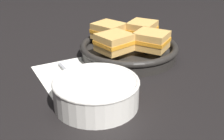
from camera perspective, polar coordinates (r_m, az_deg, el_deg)
ground_plane at (r=0.63m, az=-3.33°, el=-4.23°), size 4.00×4.00×0.00m
napkin at (r=0.71m, az=-7.29°, el=-0.94°), size 0.22×0.20×0.00m
soup_bowl at (r=0.57m, az=-3.23°, el=-4.21°), size 0.18×0.18×0.06m
spoon at (r=0.66m, az=-7.02°, el=-2.37°), size 0.17×0.03×0.01m
skillet at (r=0.80m, az=3.41°, el=4.08°), size 0.28×0.28×0.04m
sandwich_near_left at (r=0.76m, az=8.03°, el=5.99°), size 0.11×0.10×0.05m
sandwich_near_right at (r=0.85m, az=6.13°, el=8.21°), size 0.11×0.11×0.05m
sandwich_far_left at (r=0.83m, az=-0.66°, el=7.94°), size 0.10×0.09×0.05m
sandwich_far_right at (r=0.73m, az=0.47°, el=5.65°), size 0.08×0.09×0.05m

